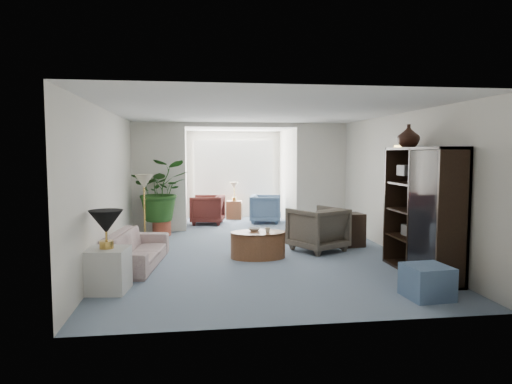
{
  "coord_description": "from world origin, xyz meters",
  "views": [
    {
      "loc": [
        -1.12,
        -7.59,
        1.82
      ],
      "look_at": [
        0.0,
        0.6,
        1.1
      ],
      "focal_mm": 32.2,
      "sensor_mm": 36.0,
      "label": 1
    }
  ],
  "objects": [
    {
      "name": "coffee_cup",
      "position": [
        0.12,
        0.04,
        0.49
      ],
      "size": [
        0.12,
        0.12,
        0.09
      ],
      "primitive_type": "imported",
      "rotation": [
        0.0,
        0.0,
        -0.27
      ],
      "color": "silver",
      "rests_on": "coffee_table"
    },
    {
      "name": "window_pane",
      "position": [
        0.0,
        5.18,
        1.4
      ],
      "size": [
        2.2,
        0.02,
        1.5
      ],
      "primitive_type": "cube",
      "color": "white"
    },
    {
      "name": "house_plant",
      "position": [
        -1.82,
        2.55,
        0.99
      ],
      "size": [
        1.21,
        1.05,
        1.35
      ],
      "primitive_type": "imported",
      "color": "#24511B",
      "rests_on": "plant_pot"
    },
    {
      "name": "back_pier_left",
      "position": [
        -1.9,
        3.0,
        1.25
      ],
      "size": [
        1.2,
        0.12,
        2.5
      ],
      "primitive_type": "cube",
      "color": "silver",
      "rests_on": "ground"
    },
    {
      "name": "sunroom_floor",
      "position": [
        0.0,
        4.1,
        0.0
      ],
      "size": [
        2.6,
        2.6,
        0.0
      ],
      "primitive_type": "plane",
      "color": "gray",
      "rests_on": "ground"
    },
    {
      "name": "framed_picture",
      "position": [
        2.46,
        -0.1,
        1.7
      ],
      "size": [
        0.04,
        0.5,
        0.4
      ],
      "primitive_type": "cube",
      "color": "#B2A38F"
    },
    {
      "name": "entertainment_cabinet",
      "position": [
        2.23,
        -1.25,
        0.95
      ],
      "size": [
        0.45,
        1.7,
        1.89
      ],
      "primitive_type": "cube",
      "color": "black",
      "rests_on": "ground"
    },
    {
      "name": "sunroom_table",
      "position": [
        -0.02,
        4.79,
        0.25
      ],
      "size": [
        0.46,
        0.39,
        0.5
      ],
      "primitive_type": "cube",
      "rotation": [
        0.0,
        0.0,
        -0.2
      ],
      "color": "brown",
      "rests_on": "ground"
    },
    {
      "name": "sunroom_chair_maroon",
      "position": [
        -0.77,
        4.04,
        0.37
      ],
      "size": [
        0.94,
        0.93,
        0.73
      ],
      "primitive_type": "imported",
      "rotation": [
        0.0,
        0.0,
        -1.77
      ],
      "color": "#55201D",
      "rests_on": "ground"
    },
    {
      "name": "wingback_chair",
      "position": [
        1.15,
        0.57,
        0.41
      ],
      "size": [
        1.19,
        1.2,
        0.81
      ],
      "primitive_type": "imported",
      "rotation": [
        0.0,
        0.0,
        3.64
      ],
      "color": "#61594C",
      "rests_on": "ground"
    },
    {
      "name": "floor_lamp",
      "position": [
        -2.08,
        1.54,
        1.25
      ],
      "size": [
        0.36,
        0.36,
        0.28
      ],
      "primitive_type": "cone",
      "color": "beige",
      "rests_on": "ground"
    },
    {
      "name": "side_table_dark",
      "position": [
        1.85,
        0.87,
        0.32
      ],
      "size": [
        0.59,
        0.5,
        0.64
      ],
      "primitive_type": "cube",
      "rotation": [
        0.0,
        0.0,
        0.15
      ],
      "color": "black",
      "rests_on": "ground"
    },
    {
      "name": "sofa",
      "position": [
        -2.05,
        -0.16,
        0.27
      ],
      "size": [
        0.96,
        1.95,
        0.55
      ],
      "primitive_type": "imported",
      "rotation": [
        0.0,
        0.0,
        1.45
      ],
      "color": "beige",
      "rests_on": "ground"
    },
    {
      "name": "coffee_bowl",
      "position": [
        -0.08,
        0.24,
        0.48
      ],
      "size": [
        0.26,
        0.26,
        0.05
      ],
      "primitive_type": "imported",
      "rotation": [
        0.0,
        0.0,
        -0.27
      ],
      "color": "silver",
      "rests_on": "coffee_table"
    },
    {
      "name": "sunroom_chair_blue",
      "position": [
        0.73,
        4.04,
        0.36
      ],
      "size": [
        0.93,
        0.91,
        0.72
      ],
      "primitive_type": "imported",
      "rotation": [
        0.0,
        0.0,
        1.38
      ],
      "color": "slate",
      "rests_on": "ground"
    },
    {
      "name": "shelf_clutter",
      "position": [
        2.18,
        -1.34,
        1.09
      ],
      "size": [
        0.3,
        1.02,
        1.06
      ],
      "color": "#363331",
      "rests_on": "entertainment_cabinet"
    },
    {
      "name": "ottoman",
      "position": [
        1.75,
        -2.33,
        0.21
      ],
      "size": [
        0.55,
        0.55,
        0.41
      ],
      "primitive_type": "cube",
      "rotation": [
        0.0,
        0.0,
        0.08
      ],
      "color": "slate",
      "rests_on": "ground"
    },
    {
      "name": "coffee_table",
      "position": [
        -0.03,
        0.14,
        0.23
      ],
      "size": [
        1.17,
        1.17,
        0.45
      ],
      "primitive_type": "cylinder",
      "rotation": [
        0.0,
        0.0,
        -0.27
      ],
      "color": "brown",
      "rests_on": "ground"
    },
    {
      "name": "plant_pot",
      "position": [
        -1.82,
        2.55,
        0.16
      ],
      "size": [
        0.4,
        0.4,
        0.32
      ],
      "primitive_type": "cylinder",
      "color": "#A94831",
      "rests_on": "ground"
    },
    {
      "name": "back_pier_right",
      "position": [
        1.9,
        3.0,
        1.25
      ],
      "size": [
        1.2,
        0.12,
        2.5
      ],
      "primitive_type": "cube",
      "color": "silver",
      "rests_on": "ground"
    },
    {
      "name": "floor",
      "position": [
        0.0,
        0.0,
        0.0
      ],
      "size": [
        6.0,
        6.0,
        0.0
      ],
      "primitive_type": "plane",
      "color": "gray",
      "rests_on": "ground"
    },
    {
      "name": "window_blinds",
      "position": [
        0.0,
        5.15,
        1.4
      ],
      "size": [
        2.2,
        0.02,
        1.5
      ],
      "primitive_type": "cube",
      "color": "white"
    },
    {
      "name": "table_lamp",
      "position": [
        -2.25,
        -1.51,
        0.92
      ],
      "size": [
        0.44,
        0.44,
        0.3
      ],
      "primitive_type": "cone",
      "color": "black",
      "rests_on": "end_table"
    },
    {
      "name": "cabinet_urn",
      "position": [
        2.23,
        -0.75,
        2.07
      ],
      "size": [
        0.34,
        0.34,
        0.36
      ],
      "primitive_type": "imported",
      "color": "black",
      "rests_on": "entertainment_cabinet"
    },
    {
      "name": "end_table",
      "position": [
        -2.25,
        -1.51,
        0.29
      ],
      "size": [
        0.58,
        0.58,
        0.57
      ],
      "primitive_type": "cube",
      "rotation": [
        0.0,
        0.0,
        -0.12
      ],
      "color": "silver",
      "rests_on": "ground"
    },
    {
      "name": "back_header",
      "position": [
        0.0,
        3.0,
        2.45
      ],
      "size": [
        2.6,
        0.12,
        0.1
      ],
      "primitive_type": "cube",
      "color": "silver",
      "rests_on": "back_pier_left"
    }
  ]
}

